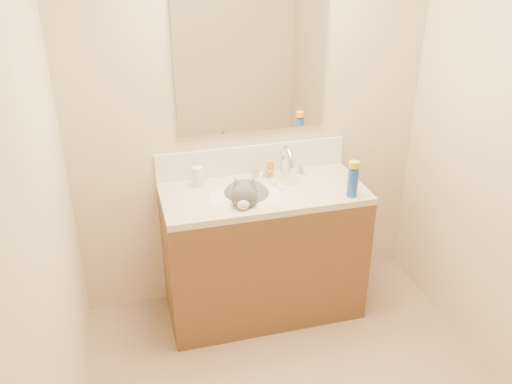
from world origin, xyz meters
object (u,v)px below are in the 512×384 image
basin (245,205)px  pill_bottle (198,176)px  amber_bottle (271,168)px  spray_can (353,183)px  silver_jar (255,173)px  vanity_cabinet (263,254)px  cat (246,199)px  faucet (286,165)px

basin → pill_bottle: pill_bottle is taller
amber_bottle → spray_can: (0.37, -0.38, 0.03)m
basin → pill_bottle: bearing=140.5°
spray_can → silver_jar: bearing=140.0°
vanity_cabinet → cat: size_ratio=2.72×
pill_bottle → amber_bottle: bearing=1.6°
faucet → pill_bottle: bearing=176.8°
basin → silver_jar: bearing=61.6°
basin → cat: (0.01, -0.00, 0.04)m
vanity_cabinet → basin: basin is taller
cat → silver_jar: 0.25m
cat → pill_bottle: bearing=159.7°
pill_bottle → spray_can: 0.91m
amber_bottle → basin: bearing=-135.7°
cat → pill_bottle: size_ratio=3.74×
silver_jar → spray_can: bearing=-40.0°
amber_bottle → faucet: bearing=-27.2°
vanity_cabinet → basin: size_ratio=2.67×
vanity_cabinet → spray_can: 0.74m
faucet → spray_can: (0.29, -0.34, -0.00)m
faucet → spray_can: bearing=-49.8°
vanity_cabinet → basin: 0.40m
cat → spray_can: 0.62m
basin → faucet: 0.38m
cat → faucet: bearing=48.6°
vanity_cabinet → cat: cat is taller
cat → amber_bottle: bearing=64.1°
faucet → silver_jar: faucet is taller
faucet → amber_bottle: 0.10m
faucet → vanity_cabinet: bearing=-142.7°
silver_jar → basin: bearing=-118.4°
faucet → silver_jar: bearing=163.8°
faucet → amber_bottle: faucet is taller
pill_bottle → spray_can: bearing=-24.2°
spray_can → basin: bearing=163.5°
vanity_cabinet → spray_can: (0.47, -0.20, 0.53)m
spray_can → amber_bottle: bearing=134.1°
vanity_cabinet → amber_bottle: (0.10, 0.18, 0.50)m
faucet → pill_bottle: size_ratio=2.38×
cat → amber_bottle: (0.21, 0.21, 0.08)m
pill_bottle → amber_bottle: 0.45m
cat → silver_jar: size_ratio=8.31×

